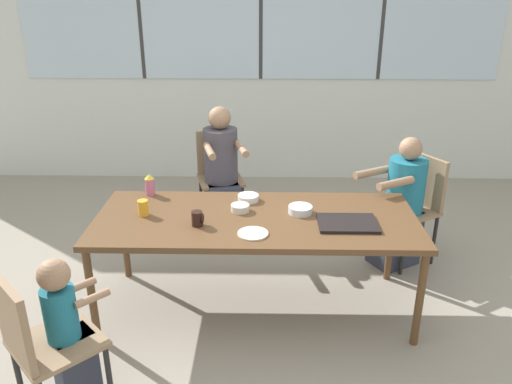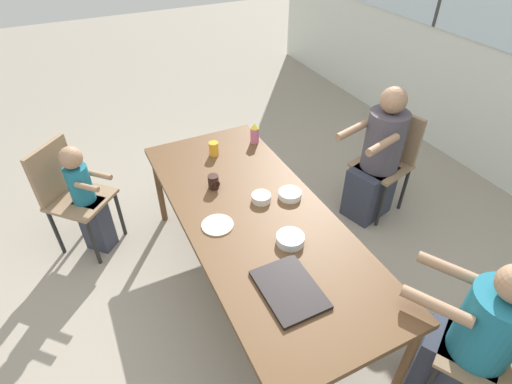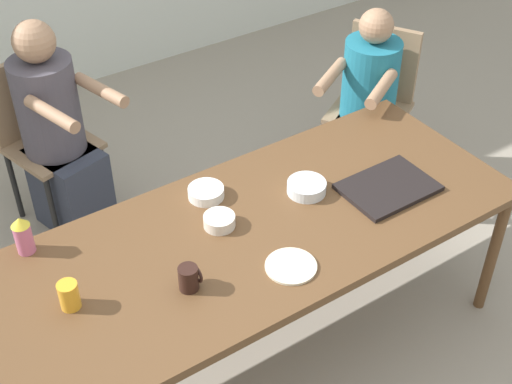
% 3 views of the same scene
% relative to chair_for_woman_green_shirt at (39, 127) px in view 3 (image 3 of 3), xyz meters
% --- Properties ---
extents(ground_plane, '(16.00, 16.00, 0.00)m').
position_rel_chair_for_woman_green_shirt_xyz_m(ground_plane, '(0.38, -1.43, -0.53)').
color(ground_plane, gray).
extents(dining_table, '(2.14, 0.88, 0.71)m').
position_rel_chair_for_woman_green_shirt_xyz_m(dining_table, '(0.38, -1.43, 0.13)').
color(dining_table, brown).
rests_on(dining_table, ground_plane).
extents(chair_for_woman_green_shirt, '(0.49, 0.49, 0.88)m').
position_rel_chair_for_woman_green_shirt_xyz_m(chair_for_woman_green_shirt, '(0.00, 0.00, 0.00)').
color(chair_for_woman_green_shirt, '#937556').
rests_on(chair_for_woman_green_shirt, ground_plane).
extents(chair_for_man_blue_shirt, '(0.55, 0.55, 0.88)m').
position_rel_chair_for_woman_green_shirt_xyz_m(chair_for_man_blue_shirt, '(1.67, -0.70, 0.00)').
color(chair_for_man_blue_shirt, '#937556').
rests_on(chair_for_man_blue_shirt, ground_plane).
extents(person_woman_green_shirt, '(0.44, 0.62, 1.16)m').
position_rel_chair_for_woman_green_shirt_xyz_m(person_woman_green_shirt, '(0.04, -0.16, -0.01)').
color(person_woman_green_shirt, '#333847').
rests_on(person_woman_green_shirt, ground_plane).
extents(person_man_blue_shirt, '(0.61, 0.52, 1.07)m').
position_rel_chair_for_woman_green_shirt_xyz_m(person_man_blue_shirt, '(1.52, -0.78, -0.05)').
color(person_man_blue_shirt, '#333847').
rests_on(person_man_blue_shirt, ground_plane).
extents(food_tray_dark, '(0.38, 0.27, 0.02)m').
position_rel_chair_for_woman_green_shirt_xyz_m(food_tray_dark, '(0.97, -1.54, 0.19)').
color(food_tray_dark, black).
rests_on(food_tray_dark, dining_table).
extents(coffee_mug, '(0.08, 0.07, 0.10)m').
position_rel_chair_for_woman_green_shirt_xyz_m(coffee_mug, '(0.01, -1.57, 0.22)').
color(coffee_mug, black).
rests_on(coffee_mug, dining_table).
extents(sippy_cup, '(0.07, 0.07, 0.16)m').
position_rel_chair_for_woman_green_shirt_xyz_m(sippy_cup, '(-0.40, -1.06, 0.26)').
color(sippy_cup, '#CC668C').
rests_on(sippy_cup, dining_table).
extents(juice_glass, '(0.07, 0.07, 0.11)m').
position_rel_chair_for_woman_green_shirt_xyz_m(juice_glass, '(-0.37, -1.41, 0.23)').
color(juice_glass, gold).
rests_on(juice_glass, dining_table).
extents(bowl_white_shallow, '(0.16, 0.16, 0.05)m').
position_rel_chair_for_woman_green_shirt_xyz_m(bowl_white_shallow, '(0.68, -1.36, 0.20)').
color(bowl_white_shallow, silver).
rests_on(bowl_white_shallow, dining_table).
extents(bowl_cereal, '(0.13, 0.13, 0.05)m').
position_rel_chair_for_woman_green_shirt_xyz_m(bowl_cereal, '(0.27, -1.34, 0.20)').
color(bowl_cereal, silver).
rests_on(bowl_cereal, dining_table).
extents(bowl_fruit, '(0.15, 0.15, 0.04)m').
position_rel_chair_for_woman_green_shirt_xyz_m(bowl_fruit, '(0.32, -1.16, 0.20)').
color(bowl_fruit, white).
rests_on(bowl_fruit, dining_table).
extents(plate_tortillas, '(0.19, 0.19, 0.01)m').
position_rel_chair_for_woman_green_shirt_xyz_m(plate_tortillas, '(0.37, -1.68, 0.18)').
color(plate_tortillas, beige).
rests_on(plate_tortillas, dining_table).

